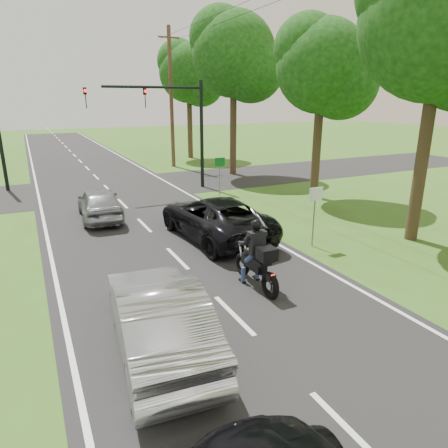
{
  "coord_description": "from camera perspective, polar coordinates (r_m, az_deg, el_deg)",
  "views": [
    {
      "loc": [
        -3.98,
        -7.55,
        4.98
      ],
      "look_at": [
        1.22,
        3.0,
        1.3
      ],
      "focal_mm": 32.0,
      "sensor_mm": 36.0,
      "label": 1
    }
  ],
  "objects": [
    {
      "name": "cross_road",
      "position": [
        24.39,
        -16.32,
        4.9
      ],
      "size": [
        60.0,
        7.0,
        0.01
      ],
      "primitive_type": "cube",
      "color": "black",
      "rests_on": "ground"
    },
    {
      "name": "tree_row_e",
      "position": [
        35.99,
        -4.5,
        20.28
      ],
      "size": [
        5.28,
        5.12,
        9.61
      ],
      "color": "#332316",
      "rests_on": "ground"
    },
    {
      "name": "sign_green",
      "position": [
        20.82,
        -0.61,
        8.03
      ],
      "size": [
        0.55,
        0.07,
        2.12
      ],
      "color": "slate",
      "rests_on": "ground"
    },
    {
      "name": "motorcycle_rider",
      "position": [
        10.95,
        4.77,
        -5.29
      ],
      "size": [
        0.64,
        2.27,
        1.96
      ],
      "rotation": [
        0.0,
        0.0,
        -0.02
      ],
      "color": "black",
      "rests_on": "ground"
    },
    {
      "name": "utility_pole_far",
      "position": [
        31.25,
        -7.55,
        17.42
      ],
      "size": [
        1.6,
        0.28,
        10.0
      ],
      "color": "brown",
      "rests_on": "ground"
    },
    {
      "name": "dark_suv",
      "position": [
        14.88,
        -1.34,
        0.97
      ],
      "size": [
        2.93,
        5.68,
        1.53
      ],
      "primitive_type": "imported",
      "rotation": [
        0.0,
        0.0,
        3.21
      ],
      "color": "black",
      "rests_on": "road"
    },
    {
      "name": "traffic_signal",
      "position": [
        22.77,
        -7.72,
        15.1
      ],
      "size": [
        6.38,
        0.44,
        6.0
      ],
      "color": "black",
      "rests_on": "ground"
    },
    {
      "name": "road",
      "position": [
        18.67,
        -12.95,
        1.47
      ],
      "size": [
        8.0,
        100.0,
        0.01
      ],
      "primitive_type": "cube",
      "color": "black",
      "rests_on": "ground"
    },
    {
      "name": "tree_row_d",
      "position": [
        27.71,
        2.24,
        22.44
      ],
      "size": [
        5.76,
        5.58,
        10.45
      ],
      "color": "#332316",
      "rests_on": "ground"
    },
    {
      "name": "silver_sedan",
      "position": [
        8.39,
        -9.41,
        -12.87
      ],
      "size": [
        2.1,
        4.84,
        1.55
      ],
      "primitive_type": "imported",
      "rotation": [
        0.0,
        0.0,
        3.04
      ],
      "color": "#A1A1A6",
      "rests_on": "road"
    },
    {
      "name": "silver_suv",
      "position": [
        18.02,
        -17.35,
        2.87
      ],
      "size": [
        1.86,
        4.18,
        1.4
      ],
      "primitive_type": "imported",
      "rotation": [
        0.0,
        0.0,
        3.09
      ],
      "color": "gray",
      "rests_on": "road"
    },
    {
      "name": "ground",
      "position": [
        9.88,
        1.4,
        -12.9
      ],
      "size": [
        140.0,
        140.0,
        0.0
      ],
      "primitive_type": "plane",
      "color": "#395B19",
      "rests_on": "ground"
    },
    {
      "name": "sign_white",
      "position": [
        14.05,
        12.91,
        3.01
      ],
      "size": [
        0.55,
        0.07,
        2.12
      ],
      "color": "slate",
      "rests_on": "ground"
    },
    {
      "name": "tree_row_c",
      "position": [
        21.38,
        14.72,
        20.21
      ],
      "size": [
        4.8,
        4.65,
        8.76
      ],
      "color": "#332316",
      "rests_on": "ground"
    }
  ]
}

